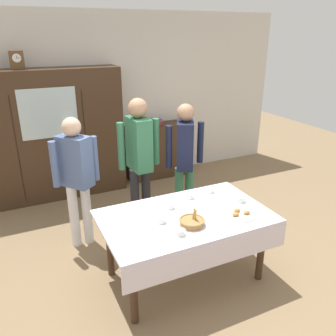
{
  "coord_description": "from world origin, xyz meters",
  "views": [
    {
      "loc": [
        -1.41,
        -2.8,
        2.39
      ],
      "look_at": [
        0.0,
        0.2,
        1.08
      ],
      "focal_mm": 37.0,
      "sensor_mm": 36.0,
      "label": 1
    }
  ],
  "objects": [
    {
      "name": "tea_cup_mid_right",
      "position": [
        0.65,
        -0.21,
        0.75
      ],
      "size": [
        0.13,
        0.13,
        0.06
      ],
      "color": "silver",
      "rests_on": "dining_table"
    },
    {
      "name": "spoon_center",
      "position": [
        0.35,
        -0.13,
        0.73
      ],
      "size": [
        0.12,
        0.02,
        0.01
      ],
      "color": "silver",
      "rests_on": "dining_table"
    },
    {
      "name": "bread_basket",
      "position": [
        -0.03,
        -0.39,
        0.76
      ],
      "size": [
        0.24,
        0.24,
        0.16
      ],
      "color": "#9E7542",
      "rests_on": "dining_table"
    },
    {
      "name": "tea_cup_near_right",
      "position": [
        -0.21,
        -0.5,
        0.75
      ],
      "size": [
        0.13,
        0.13,
        0.06
      ],
      "color": "white",
      "rests_on": "dining_table"
    },
    {
      "name": "person_by_cabinet",
      "position": [
        -0.82,
        0.86,
        0.94
      ],
      "size": [
        0.52,
        0.41,
        1.55
      ],
      "color": "silver",
      "rests_on": "ground"
    },
    {
      "name": "tea_cup_near_left",
      "position": [
        0.21,
        0.08,
        0.75
      ],
      "size": [
        0.13,
        0.13,
        0.06
      ],
      "color": "white",
      "rests_on": "dining_table"
    },
    {
      "name": "pastry_plate",
      "position": [
        0.48,
        -0.43,
        0.74
      ],
      "size": [
        0.28,
        0.28,
        0.05
      ],
      "color": "white",
      "rests_on": "dining_table"
    },
    {
      "name": "dining_table",
      "position": [
        0.0,
        -0.23,
        0.63
      ],
      "size": [
        1.64,
        1.0,
        0.73
      ],
      "color": "#3D2819",
      "rests_on": "ground"
    },
    {
      "name": "spoon_mid_right",
      "position": [
        -0.4,
        0.08,
        0.73
      ],
      "size": [
        0.12,
        0.02,
        0.01
      ],
      "color": "silver",
      "rests_on": "dining_table"
    },
    {
      "name": "tea_cup_back_edge",
      "position": [
        -0.28,
        -0.25,
        0.75
      ],
      "size": [
        0.13,
        0.13,
        0.06
      ],
      "color": "white",
      "rests_on": "dining_table"
    },
    {
      "name": "person_near_right_end",
      "position": [
        -0.07,
        0.87,
        1.04
      ],
      "size": [
        0.52,
        0.37,
        1.69
      ],
      "color": "#232328",
      "rests_on": "ground"
    },
    {
      "name": "back_wall",
      "position": [
        0.0,
        2.65,
        1.35
      ],
      "size": [
        6.4,
        0.1,
        2.7
      ],
      "primitive_type": "cube",
      "color": "silver",
      "rests_on": "ground"
    },
    {
      "name": "mantel_clock",
      "position": [
        -1.19,
        2.35,
        2.04
      ],
      "size": [
        0.18,
        0.11,
        0.24
      ],
      "color": "brown",
      "rests_on": "wall_cabinet"
    },
    {
      "name": "book_stack",
      "position": [
        0.84,
        2.41,
        0.98
      ],
      "size": [
        0.16,
        0.21,
        0.09
      ],
      "color": "#99332D",
      "rests_on": "bookshelf_low"
    },
    {
      "name": "bookshelf_low",
      "position": [
        0.84,
        2.41,
        0.47
      ],
      "size": [
        1.06,
        0.35,
        0.93
      ],
      "color": "#3D2819",
      "rests_on": "ground"
    },
    {
      "name": "tea_cup_far_left",
      "position": [
        -0.08,
        -0.03,
        0.75
      ],
      "size": [
        0.13,
        0.13,
        0.06
      ],
      "color": "white",
      "rests_on": "dining_table"
    },
    {
      "name": "wall_cabinet",
      "position": [
        -0.9,
        2.35,
        0.96
      ],
      "size": [
        2.12,
        0.46,
        1.92
      ],
      "color": "#3D2819",
      "rests_on": "ground"
    },
    {
      "name": "ground_plane",
      "position": [
        0.0,
        0.0,
        0.0
      ],
      "size": [
        12.0,
        12.0,
        0.0
      ],
      "primitive_type": "plane",
      "color": "#846B4C",
      "rests_on": "ground"
    },
    {
      "name": "tea_cup_mid_left",
      "position": [
        0.48,
        0.12,
        0.75
      ],
      "size": [
        0.13,
        0.13,
        0.06
      ],
      "color": "white",
      "rests_on": "dining_table"
    },
    {
      "name": "person_behind_table_left",
      "position": [
        0.51,
        0.8,
        0.97
      ],
      "size": [
        0.52,
        0.41,
        1.59
      ],
      "color": "#33704C",
      "rests_on": "ground"
    }
  ]
}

